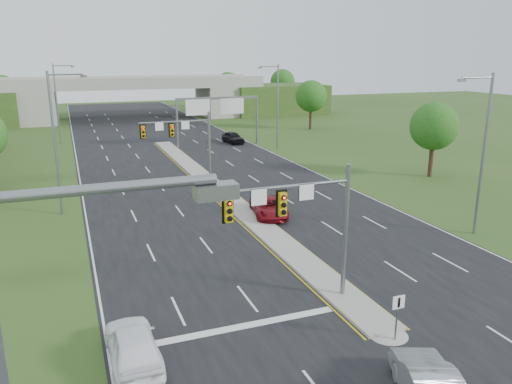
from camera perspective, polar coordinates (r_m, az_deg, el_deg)
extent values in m
plane|color=#2D4C1B|center=(26.79, 9.81, -11.66)|extent=(240.00, 240.00, 0.00)
cube|color=black|center=(58.04, -7.93, 3.21)|extent=(24.00, 160.00, 0.02)
cube|color=gray|center=(46.71, -4.57, 0.46)|extent=(2.00, 54.00, 0.16)
cone|color=gray|center=(23.85, 14.86, -15.34)|extent=(2.00, 2.00, 0.16)
cube|color=gold|center=(46.43, -5.93, 0.24)|extent=(0.12, 54.00, 0.01)
cube|color=gold|center=(47.05, -3.22, 0.50)|extent=(0.12, 54.00, 0.01)
cube|color=silver|center=(56.67, -19.63, 2.18)|extent=(0.12, 160.00, 0.01)
cube|color=silver|center=(61.67, 2.83, 4.07)|extent=(0.12, 160.00, 0.01)
cube|color=silver|center=(23.60, -3.14, -15.36)|extent=(10.50, 0.50, 0.01)
cylinder|color=slate|center=(25.41, 10.17, -4.61)|extent=(0.24, 0.24, 7.00)
cylinder|color=slate|center=(23.15, 3.56, 0.64)|extent=(6.50, 0.16, 0.16)
cube|color=gold|center=(23.00, 3.04, -1.39)|extent=(0.35, 0.25, 1.10)
cube|color=gold|center=(22.12, -3.13, -2.08)|extent=(0.35, 0.25, 1.10)
cube|color=black|center=(23.12, 2.90, -1.30)|extent=(0.55, 0.04, 1.30)
cube|color=black|center=(22.24, -3.25, -1.98)|extent=(0.55, 0.04, 1.30)
sphere|color=#FF0C05|center=(22.79, 3.19, -0.64)|extent=(0.20, 0.20, 0.20)
sphere|color=#FF0C05|center=(21.90, -3.04, -1.30)|extent=(0.20, 0.20, 0.20)
cube|color=white|center=(22.61, 0.34, -0.61)|extent=(0.75, 0.04, 0.75)
cube|color=white|center=(23.56, 5.80, -0.03)|extent=(0.75, 0.04, 0.75)
cylinder|color=slate|center=(47.84, -5.33, 4.97)|extent=(0.24, 0.24, 7.00)
cylinder|color=slate|center=(46.68, -9.30, 7.93)|extent=(6.50, 0.16, 0.16)
cube|color=gold|center=(46.47, -9.59, 6.95)|extent=(0.35, 0.25, 1.10)
cube|color=gold|center=(46.04, -12.78, 6.71)|extent=(0.35, 0.25, 1.10)
cube|color=black|center=(46.61, -9.62, 6.98)|extent=(0.55, 0.04, 1.30)
cube|color=black|center=(46.18, -12.80, 6.74)|extent=(0.55, 0.04, 1.30)
sphere|color=#FF0C05|center=(46.30, -9.57, 7.36)|extent=(0.20, 0.20, 0.20)
sphere|color=#FF0C05|center=(45.87, -12.78, 7.12)|extent=(0.20, 0.20, 0.20)
cube|color=white|center=(46.36, -10.99, 7.37)|extent=(0.75, 0.04, 0.75)
cube|color=white|center=(46.83, -8.08, 7.57)|extent=(0.75, 0.04, 0.75)
cylinder|color=slate|center=(23.01, 15.77, -13.75)|extent=(0.08, 0.08, 2.20)
cube|color=white|center=(22.61, 16.00, -12.02)|extent=(0.60, 0.04, 0.60)
cube|color=black|center=(22.59, 16.04, -12.05)|extent=(0.10, 0.02, 0.45)
cylinder|color=slate|center=(67.37, -8.99, 7.69)|extent=(0.28, 0.28, 6.60)
cylinder|color=slate|center=(70.55, 0.10, 8.21)|extent=(0.28, 0.28, 6.60)
cube|color=slate|center=(68.41, -4.40, 10.64)|extent=(11.50, 0.35, 0.35)
cube|color=#0C5918|center=(67.57, -6.68, 9.59)|extent=(3.20, 0.08, 2.00)
cube|color=#0C5918|center=(68.90, -2.75, 9.78)|extent=(3.20, 0.08, 2.00)
cube|color=silver|center=(67.52, -6.67, 9.58)|extent=(3.30, 0.03, 2.10)
cube|color=silver|center=(68.85, -2.74, 9.78)|extent=(3.30, 0.03, 2.10)
cube|color=gray|center=(100.87, -23.61, 8.94)|extent=(6.00, 12.00, 6.00)
cube|color=gray|center=(105.02, -4.52, 10.35)|extent=(6.00, 12.00, 6.00)
cube|color=#2D4C1B|center=(109.39, 2.14, 10.59)|extent=(20.00, 14.00, 6.00)
cube|color=gray|center=(101.30, -14.02, 11.82)|extent=(50.00, 12.00, 1.20)
cube|color=gray|center=(95.50, -13.61, 12.29)|extent=(50.00, 0.40, 0.90)
cube|color=gray|center=(107.00, -14.46, 12.52)|extent=(50.00, 0.40, 0.90)
cylinder|color=slate|center=(5.55, -17.11, 0.38)|extent=(2.50, 0.12, 0.12)
cube|color=slate|center=(5.79, -4.60, 0.10)|extent=(0.50, 0.25, 0.18)
cylinder|color=slate|center=(40.91, -22.00, 5.00)|extent=(0.20, 0.20, 11.00)
cylinder|color=slate|center=(40.39, -20.94, 12.43)|extent=(2.50, 0.12, 0.12)
cube|color=slate|center=(40.43, -19.11, 12.38)|extent=(0.50, 0.25, 0.18)
cylinder|color=slate|center=(75.66, -21.80, 9.30)|extent=(0.20, 0.20, 11.00)
cylinder|color=slate|center=(75.38, -21.23, 13.31)|extent=(2.50, 0.12, 0.12)
cube|color=slate|center=(75.40, -20.25, 13.29)|extent=(0.50, 0.25, 0.18)
cylinder|color=slate|center=(36.95, 24.53, 3.72)|extent=(0.20, 0.20, 11.00)
cylinder|color=slate|center=(35.50, 24.01, 11.86)|extent=(2.50, 0.12, 0.12)
cube|color=slate|center=(34.65, 22.48, 11.71)|extent=(0.50, 0.25, 0.18)
cylinder|color=slate|center=(66.07, 2.50, 9.63)|extent=(0.20, 0.20, 11.00)
cylinder|color=slate|center=(65.28, 1.51, 14.15)|extent=(2.50, 0.12, 0.12)
cube|color=slate|center=(64.82, 0.46, 14.01)|extent=(0.50, 0.25, 0.18)
cylinder|color=#382316|center=(54.08, 19.38, 3.75)|extent=(0.44, 0.44, 4.00)
sphere|color=#1C5516|center=(53.58, 19.68, 7.10)|extent=(4.80, 4.80, 4.80)
cylinder|color=#382316|center=(85.24, 6.25, 8.56)|extent=(0.44, 0.44, 4.25)
sphere|color=#1C5516|center=(84.91, 6.32, 10.84)|extent=(5.20, 5.20, 5.20)
cylinder|color=#382316|center=(115.37, -26.81, 8.79)|extent=(0.44, 0.44, 4.25)
sphere|color=#1C5516|center=(115.13, -27.02, 10.46)|extent=(5.60, 5.60, 5.60)
cylinder|color=#382316|center=(120.48, -3.19, 10.60)|extent=(0.44, 0.44, 4.25)
sphere|color=#1C5516|center=(120.24, -3.21, 12.21)|extent=(5.60, 5.60, 5.60)
cylinder|color=#382316|center=(125.43, 3.03, 10.84)|extent=(0.44, 0.44, 4.50)
sphere|color=#1C5516|center=(125.19, 3.05, 12.49)|extent=(6.00, 6.00, 6.00)
imported|color=white|center=(21.51, -13.87, -16.59)|extent=(2.03, 4.87, 1.65)
imported|color=maroon|center=(38.58, 1.46, -1.75)|extent=(3.27, 5.45, 1.42)
imported|color=black|center=(71.23, -2.65, 6.25)|extent=(2.36, 4.88, 1.60)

